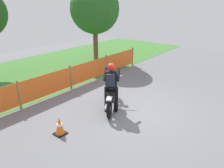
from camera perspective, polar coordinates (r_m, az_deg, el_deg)
The scene contains 7 objects.
ground at distance 7.92m, azimuth 4.95°, elevation -6.50°, with size 24.00×24.00×0.02m, color slate.
grass_verge at distance 12.31m, azimuth -20.43°, elevation 2.41°, with size 24.00×6.48×0.01m, color #427A33.
barrier_fence at distance 9.62m, azimuth -10.51°, elevation 1.81°, with size 9.52×0.08×1.05m.
tree_near_right at distance 13.45m, azimuth -4.42°, elevation 18.50°, with size 2.82×2.82×4.51m.
motorcycle_lead at distance 7.80m, azimuth -0.00°, elevation -2.79°, with size 1.87×1.22×1.01m.
rider_lead at distance 7.42m, azimuth -0.20°, elevation -0.22°, with size 0.79×0.71×1.69m.
traffic_cone at distance 6.59m, azimuth -13.21°, elevation -10.40°, with size 0.32×0.32×0.53m.
Camera 1 is at (-5.91, -3.83, 3.61)m, focal length 35.87 mm.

